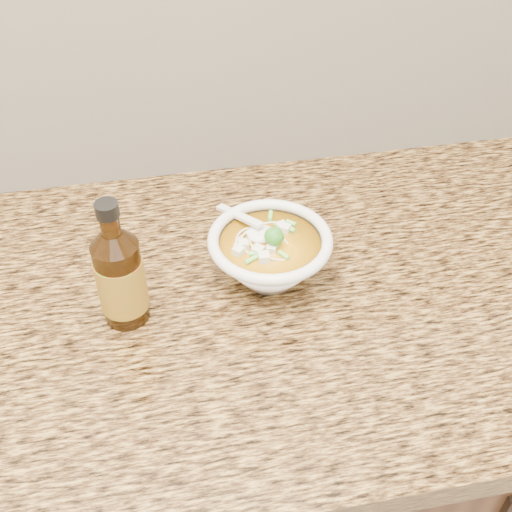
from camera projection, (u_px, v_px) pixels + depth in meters
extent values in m
cube|color=beige|center=(55.00, 43.00, 0.95)|extent=(4.00, 0.02, 0.50)
cube|color=black|center=(129.00, 481.00, 1.21)|extent=(4.00, 0.65, 0.86)
cube|color=olive|center=(87.00, 321.00, 0.90)|extent=(4.00, 0.68, 0.04)
cylinder|color=silver|center=(269.00, 275.00, 0.94)|extent=(0.07, 0.07, 0.01)
torus|color=silver|center=(270.00, 240.00, 0.89)|extent=(0.18, 0.18, 0.02)
torus|color=beige|center=(278.00, 235.00, 0.91)|extent=(0.09, 0.09, 0.00)
torus|color=beige|center=(266.00, 238.00, 0.91)|extent=(0.08, 0.08, 0.00)
torus|color=beige|center=(269.00, 247.00, 0.89)|extent=(0.04, 0.04, 0.00)
torus|color=beige|center=(276.00, 251.00, 0.89)|extent=(0.07, 0.07, 0.00)
torus|color=beige|center=(279.00, 241.00, 0.91)|extent=(0.12, 0.12, 0.00)
torus|color=beige|center=(257.00, 242.00, 0.91)|extent=(0.06, 0.06, 0.00)
torus|color=beige|center=(267.00, 252.00, 0.89)|extent=(0.10, 0.10, 0.00)
cube|color=silver|center=(254.00, 237.00, 0.90)|extent=(0.02, 0.02, 0.01)
cube|color=silver|center=(287.00, 245.00, 0.89)|extent=(0.02, 0.02, 0.01)
cube|color=silver|center=(281.00, 237.00, 0.90)|extent=(0.02, 0.02, 0.01)
cube|color=silver|center=(265.00, 257.00, 0.87)|extent=(0.02, 0.02, 0.01)
cube|color=silver|center=(302.00, 250.00, 0.88)|extent=(0.02, 0.02, 0.01)
cube|color=silver|center=(269.00, 262.00, 0.86)|extent=(0.02, 0.02, 0.01)
cube|color=silver|center=(293.00, 235.00, 0.90)|extent=(0.02, 0.02, 0.01)
ellipsoid|color=#196014|center=(275.00, 238.00, 0.88)|extent=(0.03, 0.03, 0.03)
cylinder|color=#6ED652|center=(289.00, 231.00, 0.91)|extent=(0.02, 0.01, 0.01)
cylinder|color=#6ED652|center=(251.00, 254.00, 0.87)|extent=(0.01, 0.02, 0.01)
cylinder|color=#6ED652|center=(272.00, 252.00, 0.87)|extent=(0.02, 0.02, 0.01)
cylinder|color=#6ED652|center=(296.00, 241.00, 0.89)|extent=(0.01, 0.02, 0.01)
cylinder|color=#6ED652|center=(246.00, 248.00, 0.88)|extent=(0.02, 0.02, 0.01)
cylinder|color=#6ED652|center=(286.00, 241.00, 0.89)|extent=(0.01, 0.02, 0.01)
cylinder|color=#6ED652|center=(262.00, 228.00, 0.91)|extent=(0.02, 0.01, 0.01)
ellipsoid|color=silver|center=(260.00, 234.00, 0.90)|extent=(0.04, 0.04, 0.01)
cube|color=silver|center=(239.00, 216.00, 0.92)|extent=(0.06, 0.09, 0.03)
cylinder|color=#391E07|center=(121.00, 282.00, 0.84)|extent=(0.07, 0.07, 0.13)
cylinder|color=#391E07|center=(110.00, 224.00, 0.77)|extent=(0.03, 0.03, 0.03)
cylinder|color=black|center=(107.00, 210.00, 0.76)|extent=(0.03, 0.03, 0.02)
cylinder|color=red|center=(122.00, 283.00, 0.84)|extent=(0.07, 0.07, 0.08)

